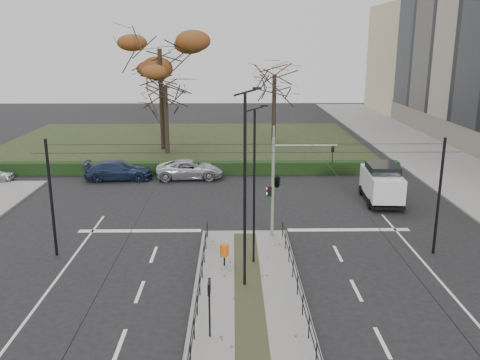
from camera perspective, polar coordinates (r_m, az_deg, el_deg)
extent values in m
plane|color=black|center=(24.32, 0.79, -10.19)|extent=(140.00, 140.00, 0.00)
cube|color=slate|center=(22.05, 0.98, -12.79)|extent=(4.40, 15.00, 0.14)
cube|color=slate|center=(48.87, 21.65, 1.82)|extent=(8.00, 90.00, 0.14)
cube|color=#252F17|center=(55.23, -6.38, 4.20)|extent=(38.00, 26.00, 0.10)
cube|color=black|center=(42.11, -8.10, 1.35)|extent=(38.00, 1.00, 1.00)
cylinder|color=black|center=(27.80, -3.68, -5.57)|extent=(0.04, 0.04, 0.90)
cylinder|color=black|center=(27.90, 4.80, -5.52)|extent=(0.04, 0.04, 0.90)
cylinder|color=black|center=(21.56, -4.55, -10.64)|extent=(0.04, 13.20, 0.04)
cylinder|color=black|center=(21.68, 6.51, -10.54)|extent=(0.04, 13.20, 0.04)
cylinder|color=black|center=(26.65, -20.43, -1.98)|extent=(0.14, 0.14, 6.00)
cylinder|color=black|center=(27.10, 21.44, -1.80)|extent=(0.14, 0.14, 6.00)
cylinder|color=black|center=(23.51, 0.77, 3.10)|extent=(20.00, 0.02, 0.02)
cylinder|color=black|center=(25.47, 0.65, 4.03)|extent=(20.00, 0.02, 0.02)
cylinder|color=black|center=(20.82, -8.68, 0.78)|extent=(0.02, 34.00, 0.02)
cylinder|color=black|center=(21.03, 10.57, 0.84)|extent=(0.02, 34.00, 0.02)
cylinder|color=gray|center=(27.42, 3.70, -0.85)|extent=(0.17, 0.17, 5.46)
cylinder|color=gray|center=(27.07, 7.34, 3.88)|extent=(3.36, 0.10, 0.10)
imported|color=black|center=(27.42, 10.35, 2.78)|extent=(0.21, 0.23, 0.94)
imported|color=black|center=(27.33, 4.20, 0.00)|extent=(1.11, 2.12, 0.84)
cube|color=black|center=(27.46, 3.30, -1.27)|extent=(0.23, 0.17, 0.52)
sphere|color=#FF0C0C|center=(27.41, 3.09, -0.96)|extent=(0.12, 0.12, 0.12)
sphere|color=#0CE533|center=(27.49, 3.08, -1.53)|extent=(0.12, 0.12, 0.12)
cylinder|color=black|center=(24.46, -1.77, -9.00)|extent=(0.08, 0.08, 0.52)
cylinder|color=#D6570C|center=(24.25, -1.78, -7.87)|extent=(0.42, 0.42, 0.58)
cylinder|color=black|center=(18.70, -3.44, -14.43)|extent=(0.07, 0.07, 2.07)
cube|color=black|center=(18.26, -3.49, -11.89)|extent=(0.10, 0.57, 0.43)
cube|color=white|center=(18.27, -3.69, -11.89)|extent=(0.02, 0.50, 0.36)
cylinder|color=black|center=(21.22, 0.55, -1.51)|extent=(0.13, 0.13, 8.37)
cube|color=black|center=(20.43, 1.92, 10.25)|extent=(0.37, 0.15, 0.10)
cylinder|color=black|center=(23.67, 1.60, -0.95)|extent=(0.11, 0.11, 7.42)
cube|color=black|center=(22.93, 2.72, 8.34)|extent=(0.32, 0.13, 0.09)
imported|color=#1D2945|center=(41.00, -13.46, 1.08)|extent=(5.37, 2.51, 1.52)
imported|color=#B0B2B8|center=(40.43, -5.66, 1.20)|extent=(5.43, 2.75, 1.47)
cube|color=silver|center=(35.44, 15.60, -0.36)|extent=(2.39, 5.01, 1.58)
cube|color=black|center=(35.21, 15.71, 1.13)|extent=(2.07, 2.81, 0.74)
cube|color=black|center=(35.71, 15.49, -1.89)|extent=(2.43, 5.11, 0.18)
cylinder|color=black|center=(34.44, 17.71, -2.63)|extent=(0.27, 0.67, 0.66)
cylinder|color=black|center=(33.98, 14.36, -2.61)|extent=(0.27, 0.67, 0.66)
cylinder|color=black|center=(37.43, 16.52, -1.14)|extent=(0.27, 0.67, 0.66)
cylinder|color=black|center=(37.01, 13.43, -1.10)|extent=(0.27, 0.67, 0.66)
cylinder|color=black|center=(51.24, -8.81, 8.88)|extent=(0.44, 0.44, 9.82)
ellipsoid|color=#5C3415|center=(50.96, -9.04, 14.38)|extent=(10.00, 10.00, 6.17)
cylinder|color=black|center=(54.81, 3.83, 8.02)|extent=(0.44, 0.44, 7.16)
cylinder|color=black|center=(49.25, -8.27, 6.67)|extent=(0.44, 0.44, 6.42)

